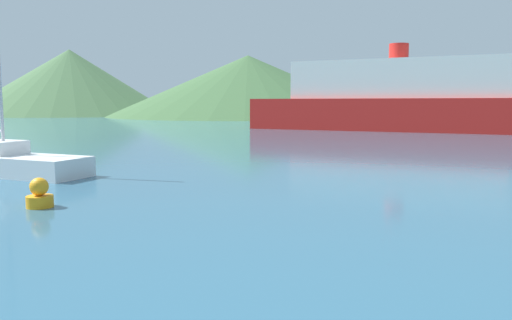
# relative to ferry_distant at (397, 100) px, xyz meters

# --- Properties ---
(ferry_distant) EXTENTS (29.74, 14.17, 8.43)m
(ferry_distant) POSITION_rel_ferry_distant_xyz_m (0.00, 0.00, 0.00)
(ferry_distant) COLOR red
(ferry_distant) RESTS_ON ground_plane
(buoy_marker) EXTENTS (0.68, 0.68, 0.78)m
(buoy_marker) POSITION_rel_ferry_distant_xyz_m (-11.96, -39.95, -2.68)
(buoy_marker) COLOR orange
(buoy_marker) RESTS_ON ground_plane
(hill_west) EXTENTS (45.86, 45.86, 14.40)m
(hill_west) POSITION_rel_ferry_distant_xyz_m (-66.53, 50.22, 4.20)
(hill_west) COLOR #476B42
(hill_west) RESTS_ON ground_plane
(hill_central) EXTENTS (55.90, 55.90, 12.10)m
(hill_central) POSITION_rel_ferry_distant_xyz_m (-25.48, 47.48, 3.05)
(hill_central) COLOR #3D6038
(hill_central) RESTS_ON ground_plane
(hill_east) EXTENTS (41.74, 41.74, 6.38)m
(hill_east) POSITION_rel_ferry_distant_xyz_m (6.26, 56.61, 0.19)
(hill_east) COLOR #476B42
(hill_east) RESTS_ON ground_plane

